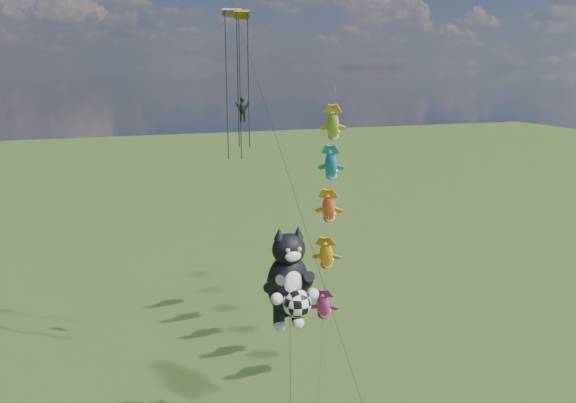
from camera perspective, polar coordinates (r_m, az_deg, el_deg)
name	(u,v)px	position (r m, az deg, el deg)	size (l,w,h in m)	color
cat_kite_rig	(290,280)	(28.87, 0.17, -7.98)	(2.65, 4.22, 11.98)	brown
fish_windsock_rig	(329,208)	(38.12, 4.15, -0.71)	(7.21, 14.35, 18.63)	brown
parafoil_rig	(244,94)	(35.96, -4.47, 10.84)	(4.01, 17.21, 24.00)	brown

